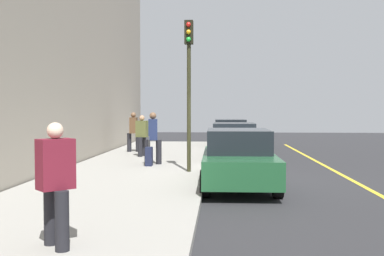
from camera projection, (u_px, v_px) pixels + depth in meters
ground_plane at (241, 182)px, 12.76m from camera, size 56.00×56.00×0.00m
sidewalk at (125, 178)px, 12.96m from camera, size 28.00×4.60×0.15m
lane_stripe_centre at (357, 183)px, 12.57m from camera, size 28.00×0.14×0.01m
snow_bank_curb at (217, 157)px, 18.40m from camera, size 8.13×0.56×0.22m
parked_car_black at (230, 134)px, 24.28m from camera, size 4.38×1.96×1.51m
parked_car_white at (234, 142)px, 17.70m from camera, size 4.15×1.97×1.51m
parked_car_green at (238, 159)px, 11.87m from camera, size 4.30×1.93×1.51m
pedestrian_olive_coat at (142, 134)px, 18.33m from camera, size 0.54×0.50×1.66m
pedestrian_navy_coat at (153, 137)px, 15.66m from camera, size 0.52×0.59×1.79m
pedestrian_burgundy_coat at (56, 181)px, 6.17m from camera, size 0.53×0.54×1.71m
pedestrian_brown_coat at (134, 131)px, 20.34m from camera, size 0.49×0.58×1.77m
traffic_light_pole at (189, 70)px, 13.71m from camera, size 0.35×0.26×4.56m
rolling_suitcase at (149, 156)px, 15.22m from camera, size 0.34×0.22×0.99m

